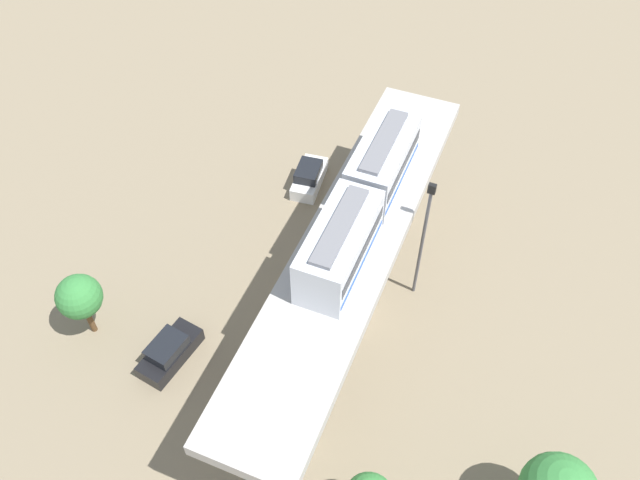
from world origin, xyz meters
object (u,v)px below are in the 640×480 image
tree_near_viaduct (79,297)px  parked_car_black (169,352)px  train (362,202)px  signal_post (423,237)px  parked_car_white (309,177)px

tree_near_viaduct → parked_car_black: bearing=-179.7°
parked_car_black → tree_near_viaduct: size_ratio=0.92×
train → signal_post: (-3.40, -1.63, -3.19)m
train → parked_car_white: size_ratio=3.09×
tree_near_viaduct → signal_post: signal_post is taller
train → tree_near_viaduct: (14.04, 8.73, -5.07)m
parked_car_black → signal_post: (-11.97, -10.33, 4.55)m
train → parked_car_white: train is taller
parked_car_white → signal_post: size_ratio=0.46×
train → parked_car_black: (8.57, 8.70, -7.74)m
parked_car_black → parked_car_white: bearing=-87.7°
train → parked_car_white: bearing=-50.7°
signal_post → train: bearing=25.6°
parked_car_black → tree_near_viaduct: bearing=8.8°
parked_car_white → parked_car_black: bearing=76.9°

